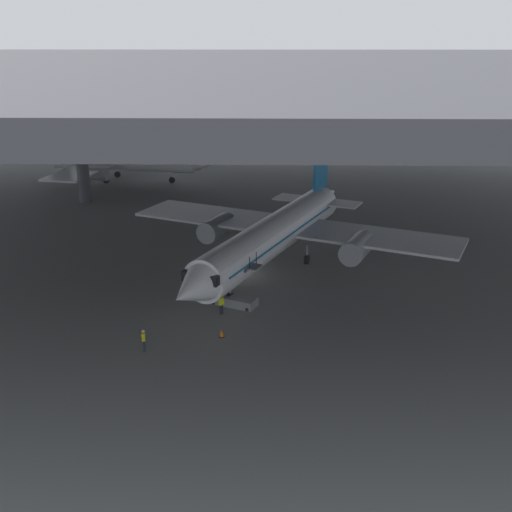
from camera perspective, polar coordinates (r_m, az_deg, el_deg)
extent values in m
plane|color=slate|center=(55.55, -2.35, -1.54)|extent=(110.00, 110.00, 0.00)
cylinder|color=#4C4F54|center=(81.26, -16.11, 10.67)|extent=(1.53, 1.53, 16.90)
cube|color=#38383D|center=(65.58, -1.80, 17.39)|extent=(121.00, 99.00, 1.20)
cube|color=#4C4F54|center=(40.99, -3.65, 14.63)|extent=(115.50, 0.50, 0.70)
cube|color=#4C4F54|center=(82.09, -1.16, 17.15)|extent=(115.50, 0.50, 0.70)
cylinder|color=white|center=(55.34, 1.67, 2.02)|extent=(13.58, 24.69, 3.42)
cone|color=white|center=(43.43, -6.02, -3.14)|extent=(4.74, 5.12, 3.36)
cube|color=black|center=(44.98, -4.61, -1.68)|extent=(3.64, 3.38, 0.75)
cone|color=white|center=(68.10, 6.58, 5.57)|extent=(4.90, 6.19, 2.91)
cube|color=#1972B2|center=(65.21, 6.09, 8.72)|extent=(1.75, 3.51, 5.60)
cube|color=white|center=(64.48, 7.69, 4.88)|extent=(5.12, 4.34, 0.16)
cube|color=white|center=(66.04, 3.72, 5.37)|extent=(5.12, 4.34, 0.16)
cube|color=white|center=(56.50, 11.64, 1.63)|extent=(15.61, 11.55, 0.24)
cylinder|color=#9EA3A8|center=(55.38, 9.40, 0.75)|extent=(3.76, 4.93, 2.12)
cube|color=white|center=(62.82, -4.23, 3.81)|extent=(15.61, 11.55, 0.24)
cylinder|color=#9EA3A8|center=(60.62, -3.66, 2.64)|extent=(3.76, 4.93, 2.12)
cube|color=#1972B2|center=(55.26, 1.67, 2.28)|extent=(12.88, 23.01, 0.16)
cylinder|color=#9EA3A8|center=(48.81, -2.44, -3.03)|extent=(0.20, 0.20, 1.15)
cylinder|color=black|center=(49.13, -2.43, -3.89)|extent=(0.64, 0.94, 0.90)
cylinder|color=#9EA3A8|center=(57.36, 4.77, 0.43)|extent=(0.20, 0.20, 1.15)
cylinder|color=black|center=(57.62, 4.74, -0.32)|extent=(0.64, 0.94, 0.90)
cylinder|color=#9EA3A8|center=(59.04, 0.58, 1.07)|extent=(0.20, 0.20, 1.15)
cylinder|color=black|center=(59.30, 0.57, 0.34)|extent=(0.64, 0.94, 0.90)
cube|color=slate|center=(48.84, -2.04, -4.16)|extent=(3.94, 2.86, 0.70)
cube|color=slate|center=(48.17, -2.06, -2.26)|extent=(3.62, 2.57, 2.88)
cube|color=slate|center=(46.97, -0.29, -1.01)|extent=(1.54, 1.64, 0.12)
cylinder|color=black|center=(47.30, 0.03, -0.22)|extent=(0.06, 0.06, 1.00)
cylinder|color=black|center=(46.29, -0.61, -0.67)|extent=(0.06, 0.06, 1.00)
cylinder|color=black|center=(48.89, -0.10, -4.38)|extent=(0.32, 0.23, 0.30)
cylinder|color=black|center=(47.74, -0.83, -5.00)|extent=(0.32, 0.23, 0.30)
cylinder|color=black|center=(50.14, -3.18, -3.78)|extent=(0.32, 0.23, 0.30)
cylinder|color=black|center=(49.02, -3.96, -4.36)|extent=(0.32, 0.23, 0.30)
cylinder|color=#232838|center=(42.62, -10.38, -8.15)|extent=(0.14, 0.14, 0.81)
cylinder|color=#232838|center=(42.47, -10.39, -8.27)|extent=(0.14, 0.14, 0.81)
cube|color=yellow|center=(42.23, -10.44, -7.38)|extent=(0.27, 0.39, 0.57)
cylinder|color=yellow|center=(42.42, -10.43, -7.20)|extent=(0.09, 0.09, 0.54)
cylinder|color=yellow|center=(42.01, -10.46, -7.49)|extent=(0.09, 0.09, 0.54)
sphere|color=beige|center=(42.05, -10.47, -6.88)|extent=(0.22, 0.22, 0.22)
cylinder|color=#232838|center=(47.14, -3.33, -5.02)|extent=(0.14, 0.14, 0.81)
cylinder|color=#232838|center=(47.25, -3.16, -4.96)|extent=(0.14, 0.14, 0.81)
cube|color=yellow|center=(46.91, -3.26, -4.23)|extent=(0.41, 0.41, 0.57)
cylinder|color=yellow|center=(46.77, -3.48, -4.27)|extent=(0.09, 0.09, 0.54)
cylinder|color=yellow|center=(47.03, -3.04, -4.12)|extent=(0.09, 0.09, 0.54)
sphere|color=tan|center=(46.75, -3.27, -3.77)|extent=(0.22, 0.22, 0.22)
cylinder|color=white|center=(93.11, -12.18, 8.68)|extent=(21.81, 6.48, 2.90)
cone|color=white|center=(89.12, -4.90, 8.57)|extent=(3.91, 3.39, 2.84)
cube|color=black|center=(89.56, -6.05, 8.82)|extent=(2.41, 2.77, 0.64)
cone|color=white|center=(98.39, -18.79, 8.83)|extent=(4.99, 3.21, 2.47)
cube|color=#19592D|center=(96.96, -18.06, 10.88)|extent=(3.16, 0.77, 4.75)
cube|color=white|center=(98.87, -16.89, 9.16)|extent=(2.96, 4.04, 0.16)
cube|color=white|center=(95.35, -18.00, 8.68)|extent=(2.96, 4.04, 0.16)
cube|color=white|center=(101.32, -12.38, 9.36)|extent=(7.23, 12.84, 0.24)
cylinder|color=#9EA3A8|center=(99.48, -11.84, 8.92)|extent=(4.02, 2.40, 1.80)
cube|color=white|center=(87.95, -16.17, 7.53)|extent=(7.23, 12.84, 0.24)
cylinder|color=#9EA3A8|center=(88.64, -14.80, 7.40)|extent=(4.02, 2.40, 1.80)
cube|color=#19592D|center=(93.07, -12.19, 8.81)|extent=(20.26, 6.27, 0.16)
cylinder|color=#9EA3A8|center=(90.91, -7.84, 7.52)|extent=(0.20, 0.20, 1.15)
cylinder|color=black|center=(91.07, -7.82, 7.02)|extent=(0.94, 0.45, 0.90)
cylinder|color=#9EA3A8|center=(96.13, -12.80, 7.87)|extent=(0.20, 0.20, 1.15)
cylinder|color=black|center=(96.29, -12.77, 7.41)|extent=(0.94, 0.45, 0.90)
cylinder|color=#9EA3A8|center=(92.47, -13.80, 7.34)|extent=(0.20, 0.20, 1.15)
cylinder|color=black|center=(92.63, -13.76, 6.86)|extent=(0.94, 0.45, 0.90)
cube|color=black|center=(43.99, -3.21, -7.48)|extent=(0.36, 0.36, 0.04)
cone|color=orange|center=(43.85, -3.22, -7.13)|extent=(0.30, 0.30, 0.56)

